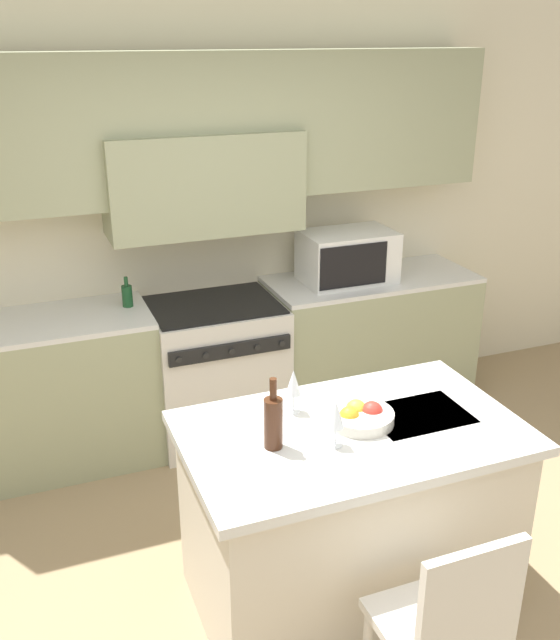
# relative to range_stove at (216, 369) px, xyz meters

# --- Properties ---
(ground_plane) EXTENTS (10.00, 10.00, 0.00)m
(ground_plane) POSITION_rel_range_stove_xyz_m (0.00, -1.86, -0.46)
(ground_plane) COLOR #997F5B
(back_cabinetry) EXTENTS (10.00, 0.46, 2.70)m
(back_cabinetry) POSITION_rel_range_stove_xyz_m (0.00, 0.27, 1.15)
(back_cabinetry) COLOR beige
(back_cabinetry) RESTS_ON ground_plane
(back_counter) EXTENTS (3.68, 0.62, 0.95)m
(back_counter) POSITION_rel_range_stove_xyz_m (0.00, 0.02, 0.02)
(back_counter) COLOR gray
(back_counter) RESTS_ON ground_plane
(range_stove) EXTENTS (0.82, 0.70, 0.91)m
(range_stove) POSITION_rel_range_stove_xyz_m (0.00, 0.00, 0.00)
(range_stove) COLOR beige
(range_stove) RESTS_ON ground_plane
(microwave) EXTENTS (0.60, 0.40, 0.34)m
(microwave) POSITION_rel_range_stove_xyz_m (0.93, 0.02, 0.66)
(microwave) COLOR silver
(microwave) RESTS_ON back_counter
(kitchen_island) EXTENTS (1.46, 0.89, 0.92)m
(kitchen_island) POSITION_rel_range_stove_xyz_m (0.13, -1.67, 0.01)
(kitchen_island) COLOR beige
(kitchen_island) RESTS_ON ground_plane
(island_chair) EXTENTS (0.42, 0.40, 0.96)m
(island_chair) POSITION_rel_range_stove_xyz_m (0.13, -2.46, 0.09)
(island_chair) COLOR beige
(island_chair) RESTS_ON ground_plane
(wine_bottle) EXTENTS (0.08, 0.08, 0.31)m
(wine_bottle) POSITION_rel_range_stove_xyz_m (-0.24, -1.68, 0.58)
(wine_bottle) COLOR #422314
(wine_bottle) RESTS_ON kitchen_island
(wine_glass_near) EXTENTS (0.07, 0.07, 0.21)m
(wine_glass_near) POSITION_rel_range_stove_xyz_m (0.00, -1.77, 0.60)
(wine_glass_near) COLOR white
(wine_glass_near) RESTS_ON kitchen_island
(wine_glass_far) EXTENTS (0.07, 0.07, 0.21)m
(wine_glass_far) POSITION_rel_range_stove_xyz_m (-0.05, -1.44, 0.60)
(wine_glass_far) COLOR white
(wine_glass_far) RESTS_ON kitchen_island
(fruit_bowl) EXTENTS (0.29, 0.29, 0.10)m
(fruit_bowl) POSITION_rel_range_stove_xyz_m (0.19, -1.63, 0.49)
(fruit_bowl) COLOR silver
(fruit_bowl) RESTS_ON kitchen_island
(oil_bottle_on_counter) EXTENTS (0.06, 0.06, 0.19)m
(oil_bottle_on_counter) POSITION_rel_range_stove_xyz_m (-0.52, 0.07, 0.56)
(oil_bottle_on_counter) COLOR #194723
(oil_bottle_on_counter) RESTS_ON back_counter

